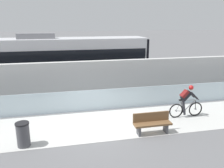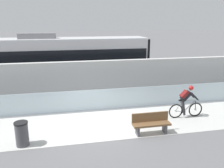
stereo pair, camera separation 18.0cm
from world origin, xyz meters
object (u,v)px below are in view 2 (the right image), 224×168
(tram, at_px, (68,61))
(bench, at_px, (151,123))
(trash_bin, at_px, (22,134))
(cyclist_on_bike, at_px, (186,102))

(tram, distance_m, bench, 8.83)
(trash_bin, bearing_deg, bench, -0.39)
(cyclist_on_bike, relative_size, trash_bin, 1.84)
(trash_bin, height_order, bench, trash_bin)
(cyclist_on_bike, xyz_separation_m, trash_bin, (-7.41, -1.25, -0.32))
(tram, relative_size, cyclist_on_bike, 6.25)
(cyclist_on_bike, bearing_deg, trash_bin, -170.44)
(trash_bin, bearing_deg, cyclist_on_bike, 9.56)
(tram, bearing_deg, trash_bin, -103.92)
(tram, distance_m, trash_bin, 8.46)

